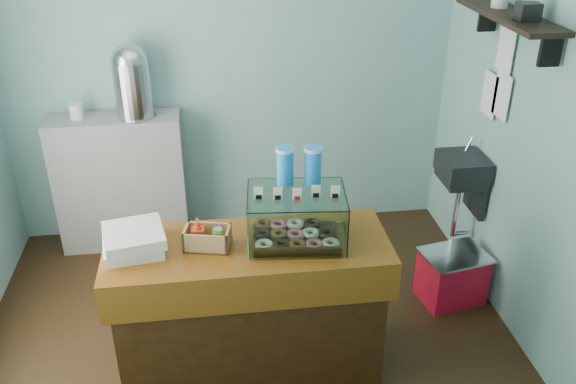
{
  "coord_description": "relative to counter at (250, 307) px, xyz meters",
  "views": [
    {
      "loc": [
        -0.16,
        -3.12,
        2.77
      ],
      "look_at": [
        0.24,
        -0.15,
        1.16
      ],
      "focal_mm": 38.0,
      "sensor_mm": 36.0,
      "label": 1
    }
  ],
  "objects": [
    {
      "name": "display_case",
      "position": [
        0.28,
        0.04,
        0.61
      ],
      "size": [
        0.58,
        0.45,
        0.52
      ],
      "rotation": [
        0.0,
        0.0,
        -0.1
      ],
      "color": "#321B0F",
      "rests_on": "counter"
    },
    {
      "name": "counter",
      "position": [
        0.0,
        0.0,
        0.0
      ],
      "size": [
        1.6,
        0.6,
        0.9
      ],
      "color": "#40210C",
      "rests_on": "ground"
    },
    {
      "name": "coffee_urn",
      "position": [
        -0.72,
        1.57,
        0.93
      ],
      "size": [
        0.3,
        0.3,
        0.56
      ],
      "color": "silver",
      "rests_on": "back_shelf"
    },
    {
      "name": "red_cooler",
      "position": [
        1.47,
        0.48,
        -0.26
      ],
      "size": [
        0.5,
        0.41,
        0.39
      ],
      "rotation": [
        0.0,
        0.0,
        0.19
      ],
      "color": "red",
      "rests_on": "ground"
    },
    {
      "name": "ground",
      "position": [
        0.0,
        0.25,
        -0.46
      ],
      "size": [
        3.5,
        3.5,
        0.0
      ],
      "primitive_type": "plane",
      "color": "black",
      "rests_on": "ground"
    },
    {
      "name": "back_shelf",
      "position": [
        -0.9,
        1.57,
        0.09
      ],
      "size": [
        1.0,
        0.32,
        1.1
      ],
      "primitive_type": "cube",
      "color": "#97979A",
      "rests_on": "ground"
    },
    {
      "name": "condiment_crate",
      "position": [
        -0.23,
        0.01,
        0.51
      ],
      "size": [
        0.28,
        0.2,
        0.18
      ],
      "rotation": [
        0.0,
        0.0,
        -0.22
      ],
      "color": "tan",
      "rests_on": "counter"
    },
    {
      "name": "room_shell",
      "position": [
        0.03,
        0.26,
        1.25
      ],
      "size": [
        3.54,
        3.04,
        2.82
      ],
      "color": "#82BEBE",
      "rests_on": "ground"
    },
    {
      "name": "pastry_boxes",
      "position": [
        -0.62,
        0.03,
        0.51
      ],
      "size": [
        0.38,
        0.37,
        0.13
      ],
      "rotation": [
        0.0,
        0.0,
        0.15
      ],
      "color": "silver",
      "rests_on": "counter"
    }
  ]
}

